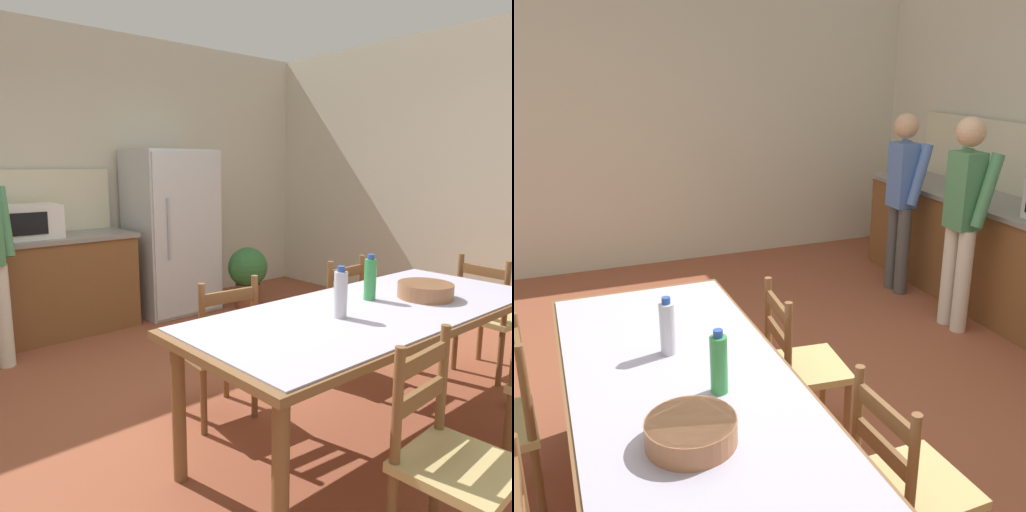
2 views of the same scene
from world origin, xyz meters
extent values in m
plane|color=brown|center=(0.00, 0.00, 0.00)|extent=(8.32, 8.32, 0.00)
cube|color=beige|center=(0.00, 2.66, 1.45)|extent=(6.52, 0.12, 2.90)
cube|color=beige|center=(3.26, 0.00, 1.45)|extent=(0.12, 5.20, 2.90)
cube|color=silver|center=(1.13, 2.20, 0.86)|extent=(0.83, 0.68, 1.72)
cube|color=silver|center=(1.13, 1.85, 0.86)|extent=(0.80, 0.02, 1.65)
cylinder|color=#A5AAB2|center=(0.88, 1.83, 0.95)|extent=(0.02, 0.02, 0.60)
cube|color=white|center=(-0.30, 2.21, 1.07)|extent=(0.50, 0.38, 0.30)
cube|color=black|center=(-0.35, 2.01, 1.07)|extent=(0.30, 0.01, 0.19)
cylinder|color=brown|center=(-0.43, -1.18, 0.37)|extent=(0.07, 0.07, 0.74)
cylinder|color=brown|center=(-0.42, -0.44, 0.37)|extent=(0.07, 0.07, 0.74)
cylinder|color=brown|center=(1.65, -0.46, 0.37)|extent=(0.07, 0.07, 0.74)
cube|color=brown|center=(0.61, -0.82, 0.76)|extent=(2.28, 0.95, 0.04)
cube|color=#B7B2CC|center=(0.61, -0.82, 0.78)|extent=(2.19, 0.91, 0.01)
cylinder|color=silver|center=(0.33, -0.82, 0.90)|extent=(0.07, 0.07, 0.24)
cylinder|color=#2D51B2|center=(0.33, -0.82, 1.04)|extent=(0.04, 0.04, 0.03)
cylinder|color=green|center=(0.72, -0.70, 0.90)|extent=(0.07, 0.07, 0.24)
cylinder|color=#2D51B2|center=(0.72, -0.70, 1.04)|extent=(0.04, 0.04, 0.03)
cylinder|color=#9E6642|center=(1.01, -0.89, 0.83)|extent=(0.32, 0.32, 0.09)
cylinder|color=#9E6642|center=(1.01, -0.89, 0.86)|extent=(0.31, 0.31, 0.02)
cylinder|color=brown|center=(0.30, 0.13, 0.21)|extent=(0.04, 0.04, 0.41)
cylinder|color=brown|center=(-0.06, 0.17, 0.21)|extent=(0.04, 0.04, 0.41)
cylinder|color=brown|center=(0.27, -0.20, 0.21)|extent=(0.04, 0.04, 0.41)
cylinder|color=brown|center=(-0.09, -0.17, 0.21)|extent=(0.04, 0.04, 0.41)
cube|color=tan|center=(0.10, -0.02, 0.43)|extent=(0.46, 0.44, 0.04)
cylinder|color=brown|center=(0.27, -0.20, 0.68)|extent=(0.04, 0.04, 0.46)
cylinder|color=brown|center=(-0.09, -0.17, 0.68)|extent=(0.04, 0.04, 0.46)
cube|color=brown|center=(0.09, -0.19, 0.81)|extent=(0.36, 0.06, 0.07)
cube|color=brown|center=(0.09, -0.19, 0.66)|extent=(0.36, 0.06, 0.07)
cylinder|color=brown|center=(1.30, 0.15, 0.21)|extent=(0.04, 0.04, 0.41)
cylinder|color=brown|center=(0.94, 0.14, 0.21)|extent=(0.04, 0.04, 0.41)
cylinder|color=brown|center=(1.31, -0.19, 0.21)|extent=(0.04, 0.04, 0.41)
cylinder|color=brown|center=(0.95, -0.20, 0.21)|extent=(0.04, 0.04, 0.41)
cube|color=tan|center=(1.13, -0.02, 0.43)|extent=(0.43, 0.41, 0.04)
cylinder|color=brown|center=(1.31, -0.19, 0.68)|extent=(0.04, 0.04, 0.46)
cylinder|color=brown|center=(0.95, -0.20, 0.68)|extent=(0.04, 0.04, 0.46)
cube|color=brown|center=(1.13, -0.19, 0.81)|extent=(0.36, 0.04, 0.07)
cube|color=brown|center=(1.13, -0.19, 0.66)|extent=(0.36, 0.04, 0.07)
cylinder|color=brown|center=(0.26, -1.43, 0.21)|extent=(0.04, 0.04, 0.41)
cube|color=tan|center=(0.09, -1.61, 0.43)|extent=(0.44, 0.43, 0.04)
cylinder|color=brown|center=(-0.10, -1.45, 0.68)|extent=(0.04, 0.04, 0.46)
cylinder|color=brown|center=(0.26, -1.43, 0.68)|extent=(0.04, 0.04, 0.46)
cube|color=brown|center=(0.08, -1.44, 0.81)|extent=(0.36, 0.05, 0.07)
cube|color=brown|center=(0.08, -1.44, 0.66)|extent=(0.36, 0.05, 0.07)
cylinder|color=brown|center=(0.93, -1.46, 0.21)|extent=(0.04, 0.04, 0.41)
cylinder|color=brown|center=(2.26, -0.67, 0.21)|extent=(0.04, 0.04, 0.41)
cylinder|color=brown|center=(1.89, -0.99, 0.21)|extent=(0.04, 0.04, 0.41)
cylinder|color=brown|center=(1.92, -0.63, 0.21)|extent=(0.04, 0.04, 0.41)
cube|color=tan|center=(2.08, -0.83, 0.43)|extent=(0.44, 0.46, 0.04)
cylinder|color=brown|center=(1.89, -0.99, 0.68)|extent=(0.04, 0.04, 0.46)
cylinder|color=brown|center=(1.92, -0.63, 0.68)|extent=(0.04, 0.04, 0.46)
cube|color=brown|center=(1.91, -0.81, 0.81)|extent=(0.06, 0.36, 0.07)
cube|color=brown|center=(1.91, -0.81, 0.66)|extent=(0.06, 0.36, 0.07)
cylinder|color=silver|center=(-0.69, 1.68, 0.41)|extent=(0.12, 0.12, 0.82)
cylinder|color=#478456|center=(-0.61, 1.75, 1.13)|extent=(0.09, 0.22, 0.55)
cylinder|color=brown|center=(1.83, 1.76, 0.13)|extent=(0.28, 0.28, 0.26)
sphere|color=#337038|center=(1.83, 1.76, 0.45)|extent=(0.44, 0.44, 0.44)
camera|label=1|loc=(-1.61, -2.42, 1.56)|focal=35.00mm
camera|label=2|loc=(2.74, -1.30, 2.05)|focal=42.00mm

